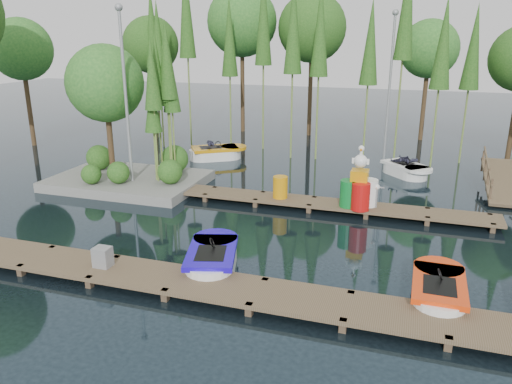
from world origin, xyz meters
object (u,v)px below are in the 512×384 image
(boat_blue, at_px, (212,260))
(boat_red, at_px, (438,292))
(drum_cluster, at_px, (359,189))
(island, at_px, (120,109))
(utility_cabinet, at_px, (103,257))
(boat_yellow_far, at_px, (216,153))
(yellow_barrel, at_px, (280,187))

(boat_blue, relative_size, boat_red, 1.13)
(drum_cluster, bearing_deg, boat_blue, -120.76)
(boat_blue, xyz_separation_m, boat_red, (5.86, 0.04, -0.01))
(island, xyz_separation_m, utility_cabinet, (4.16, -7.79, -2.61))
(boat_blue, bearing_deg, boat_yellow_far, 95.92)
(yellow_barrel, bearing_deg, boat_blue, -93.77)
(island, distance_m, utility_cabinet, 9.21)
(boat_blue, relative_size, yellow_barrel, 3.73)
(island, height_order, utility_cabinet, island)
(utility_cabinet, bearing_deg, boat_red, 9.02)
(boat_yellow_far, relative_size, drum_cluster, 1.45)
(boat_yellow_far, distance_m, yellow_barrel, 7.80)
(drum_cluster, bearing_deg, island, 174.59)
(island, relative_size, yellow_barrel, 8.23)
(boat_red, relative_size, yellow_barrel, 3.31)
(drum_cluster, bearing_deg, utility_cabinet, -130.61)
(utility_cabinet, bearing_deg, boat_blue, 26.87)
(boat_red, bearing_deg, boat_blue, -179.04)
(boat_blue, bearing_deg, yellow_barrel, 70.38)
(island, bearing_deg, boat_blue, -43.95)
(island, distance_m, yellow_barrel, 7.57)
(yellow_barrel, bearing_deg, boat_yellow_far, 130.19)
(boat_yellow_far, distance_m, utility_cabinet, 13.12)
(boat_yellow_far, xyz_separation_m, drum_cluster, (7.95, -6.11, 0.64))
(utility_cabinet, xyz_separation_m, yellow_barrel, (2.95, 7.00, 0.14))
(yellow_barrel, bearing_deg, boat_red, -45.94)
(boat_blue, xyz_separation_m, utility_cabinet, (-2.57, -1.30, 0.29))
(boat_blue, xyz_separation_m, yellow_barrel, (0.38, 5.70, 0.44))
(boat_yellow_far, xyz_separation_m, utility_cabinet, (2.08, -12.95, 0.26))
(boat_blue, height_order, utility_cabinet, boat_blue)
(boat_yellow_far, bearing_deg, drum_cluster, -50.25)
(boat_red, bearing_deg, yellow_barrel, 134.67)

